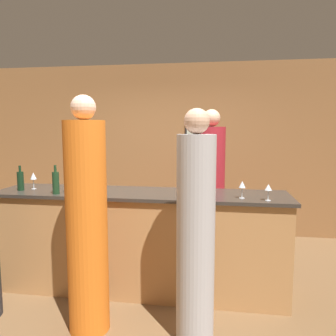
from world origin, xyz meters
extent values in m
plane|color=brown|center=(0.00, 0.00, 0.00)|extent=(14.00, 14.00, 0.00)
cube|color=olive|center=(0.00, 2.11, 1.40)|extent=(8.00, 0.06, 2.80)
cube|color=black|center=(0.50, 2.07, 1.75)|extent=(0.44, 0.02, 0.34)
cube|color=#B7C6B2|center=(0.50, 2.06, 1.75)|extent=(0.39, 0.00, 0.29)
cube|color=#B27F4C|center=(0.00, 0.00, 0.52)|extent=(3.05, 0.62, 1.04)
cube|color=#332D28|center=(0.00, 0.00, 1.06)|extent=(3.11, 0.68, 0.04)
cylinder|color=maroon|center=(0.73, 0.77, 0.88)|extent=(0.35, 0.35, 1.77)
sphere|color=tan|center=(0.73, 0.77, 1.87)|extent=(0.21, 0.21, 0.21)
cylinder|color=#B2B2B7|center=(0.65, -0.77, 0.85)|extent=(0.31, 0.31, 1.70)
sphere|color=tan|center=(0.65, -0.77, 1.80)|extent=(0.20, 0.20, 0.20)
cylinder|color=orange|center=(-0.27, -0.77, 0.91)|extent=(0.35, 0.35, 1.81)
sphere|color=beige|center=(-0.27, -0.77, 1.92)|extent=(0.21, 0.21, 0.21)
cylinder|color=black|center=(-1.30, -0.10, 1.18)|extent=(0.07, 0.07, 0.20)
cylinder|color=black|center=(-1.30, -0.10, 1.32)|extent=(0.03, 0.03, 0.07)
cylinder|color=#19381E|center=(-0.61, -0.08, 1.18)|extent=(0.08, 0.08, 0.20)
cylinder|color=#19381E|center=(-0.61, -0.08, 1.31)|extent=(0.03, 0.03, 0.07)
cylinder|color=#19381E|center=(-0.82, -0.22, 1.19)|extent=(0.07, 0.07, 0.23)
cylinder|color=#19381E|center=(-0.82, -0.22, 1.34)|extent=(0.03, 0.03, 0.07)
cylinder|color=silver|center=(0.73, -0.09, 1.08)|extent=(0.05, 0.05, 0.00)
cylinder|color=silver|center=(0.73, -0.09, 1.13)|extent=(0.01, 0.01, 0.10)
cone|color=silver|center=(0.73, -0.09, 1.21)|extent=(0.08, 0.08, 0.06)
cylinder|color=silver|center=(-0.76, -0.09, 1.08)|extent=(0.05, 0.05, 0.00)
cylinder|color=silver|center=(-0.76, -0.09, 1.13)|extent=(0.01, 0.01, 0.08)
cone|color=silver|center=(-0.76, -0.09, 1.20)|extent=(0.07, 0.07, 0.07)
cylinder|color=silver|center=(-1.20, 0.00, 1.08)|extent=(0.05, 0.05, 0.00)
cylinder|color=silver|center=(-1.20, 0.00, 1.14)|extent=(0.01, 0.01, 0.10)
cone|color=silver|center=(-1.20, 0.00, 1.22)|extent=(0.07, 0.07, 0.07)
cylinder|color=silver|center=(-0.41, -0.04, 1.08)|extent=(0.05, 0.05, 0.00)
cylinder|color=silver|center=(-0.41, -0.04, 1.13)|extent=(0.01, 0.01, 0.10)
cone|color=silver|center=(-0.41, -0.04, 1.22)|extent=(0.06, 0.06, 0.07)
cylinder|color=silver|center=(1.05, -0.16, 1.08)|extent=(0.05, 0.05, 0.00)
cylinder|color=silver|center=(1.05, -0.16, 1.13)|extent=(0.01, 0.01, 0.10)
cone|color=silver|center=(1.05, -0.16, 1.21)|extent=(0.06, 0.06, 0.06)
cylinder|color=silver|center=(1.29, -0.22, 1.08)|extent=(0.05, 0.05, 0.00)
cylinder|color=silver|center=(1.29, -0.22, 1.13)|extent=(0.01, 0.01, 0.09)
cone|color=silver|center=(1.29, -0.22, 1.20)|extent=(0.07, 0.07, 0.06)
cylinder|color=silver|center=(-0.61, -0.18, 1.08)|extent=(0.05, 0.05, 0.00)
cylinder|color=silver|center=(-0.61, -0.18, 1.12)|extent=(0.01, 0.01, 0.08)
cone|color=silver|center=(-0.61, -0.18, 1.20)|extent=(0.07, 0.07, 0.06)
camera|label=1|loc=(0.82, -3.32, 1.74)|focal=35.00mm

